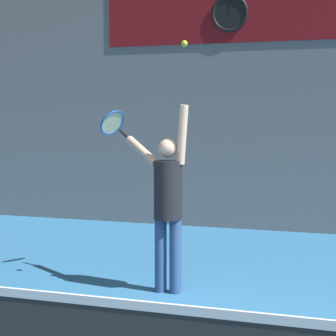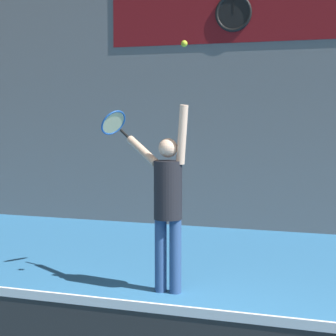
{
  "view_description": "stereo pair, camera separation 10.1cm",
  "coord_description": "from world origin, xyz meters",
  "px_view_note": "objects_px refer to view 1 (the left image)",
  "views": [
    {
      "loc": [
        1.32,
        -4.32,
        1.92
      ],
      "look_at": [
        -0.67,
        1.83,
        1.36
      ],
      "focal_mm": 65.0,
      "sensor_mm": 36.0,
      "label": 1
    },
    {
      "loc": [
        1.42,
        -4.29,
        1.92
      ],
      "look_at": [
        -0.67,
        1.83,
        1.36
      ],
      "focal_mm": 65.0,
      "sensor_mm": 36.0,
      "label": 2
    }
  ],
  "objects_px": {
    "scoreboard_clock": "(230,13)",
    "tennis_racket": "(113,123)",
    "tennis_ball": "(184,44)",
    "tennis_player": "(167,199)"
  },
  "relations": [
    {
      "from": "tennis_racket",
      "to": "tennis_ball",
      "type": "xyz_separation_m",
      "value": [
        1.04,
        -0.54,
        0.83
      ]
    },
    {
      "from": "scoreboard_clock",
      "to": "tennis_ball",
      "type": "bearing_deg",
      "value": -84.58
    },
    {
      "from": "tennis_player",
      "to": "tennis_racket",
      "type": "bearing_deg",
      "value": 149.75
    },
    {
      "from": "tennis_racket",
      "to": "tennis_ball",
      "type": "relative_size",
      "value": 6.63
    },
    {
      "from": "tennis_ball",
      "to": "tennis_racket",
      "type": "bearing_deg",
      "value": 152.29
    },
    {
      "from": "scoreboard_clock",
      "to": "tennis_racket",
      "type": "xyz_separation_m",
      "value": [
        -0.67,
        -3.37,
        -1.77
      ]
    },
    {
      "from": "tennis_player",
      "to": "tennis_racket",
      "type": "distance_m",
      "value": 1.26
    },
    {
      "from": "tennis_racket",
      "to": "scoreboard_clock",
      "type": "bearing_deg",
      "value": 78.81
    },
    {
      "from": "tennis_racket",
      "to": "tennis_ball",
      "type": "height_order",
      "value": "tennis_ball"
    },
    {
      "from": "tennis_racket",
      "to": "tennis_player",
      "type": "bearing_deg",
      "value": -30.25
    }
  ]
}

